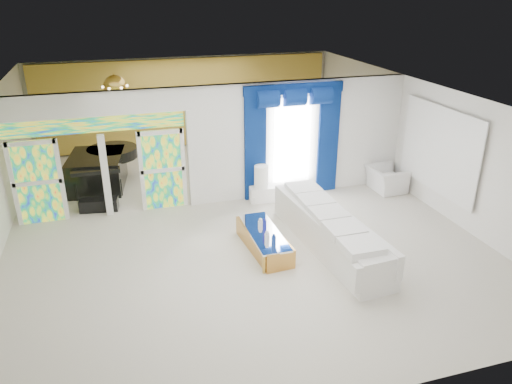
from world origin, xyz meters
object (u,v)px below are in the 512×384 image
object	(u,v)px
armchair	(386,179)
grand_piano	(97,171)
white_sofa	(329,232)
console_table	(272,193)
coffee_table	(264,241)

from	to	relation	value
armchair	grand_piano	size ratio (longest dim) A/B	0.54
white_sofa	grand_piano	bearing A→B (deg)	129.24
white_sofa	grand_piano	xyz separation A→B (m)	(-4.68, 4.94, 0.09)
console_table	grand_piano	xyz separation A→B (m)	(-4.32, 2.24, 0.26)
white_sofa	console_table	bearing A→B (deg)	93.42
white_sofa	console_table	xyz separation A→B (m)	(-0.36, 2.70, -0.18)
console_table	grand_piano	bearing A→B (deg)	152.58
coffee_table	grand_piano	bearing A→B (deg)	125.65
white_sofa	coffee_table	size ratio (longest dim) A/B	2.11
coffee_table	grand_piano	xyz separation A→B (m)	(-3.33, 4.64, 0.25)
console_table	armchair	world-z (taller)	armchair
armchair	grand_piano	world-z (taller)	grand_piano
armchair	coffee_table	bearing A→B (deg)	115.70
console_table	coffee_table	bearing A→B (deg)	-112.38
coffee_table	armchair	bearing A→B (deg)	27.35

